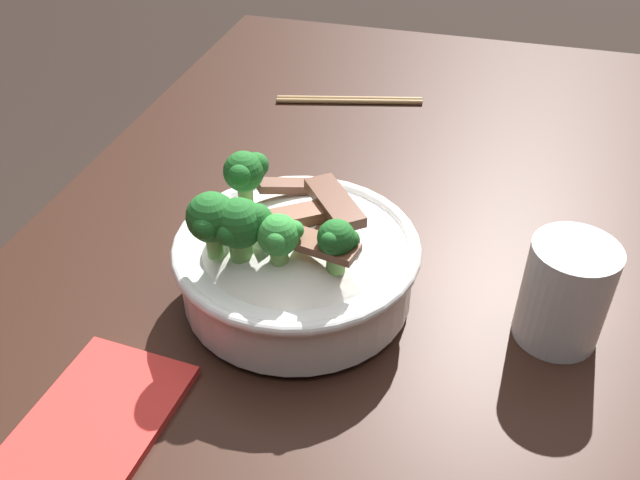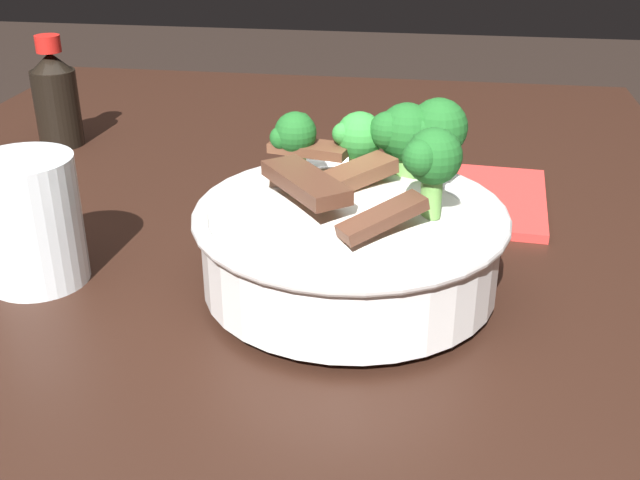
{
  "view_description": "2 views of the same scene",
  "coord_description": "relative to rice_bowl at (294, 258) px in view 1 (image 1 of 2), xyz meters",
  "views": [
    {
      "loc": [
        0.49,
        0.05,
        1.2
      ],
      "look_at": [
        0.05,
        -0.07,
        0.84
      ],
      "focal_mm": 38.22,
      "sensor_mm": 36.0,
      "label": 1
    },
    {
      "loc": [
        -0.47,
        -0.15,
        1.04
      ],
      "look_at": [
        0.06,
        -0.07,
        0.78
      ],
      "focal_mm": 43.71,
      "sensor_mm": 36.0,
      "label": 2
    }
  ],
  "objects": [
    {
      "name": "dining_table",
      "position": [
        -0.04,
        0.1,
        -0.14
      ],
      "size": [
        1.37,
        0.84,
        0.76
      ],
      "color": "black",
      "rests_on": "ground"
    },
    {
      "name": "rice_bowl",
      "position": [
        0.0,
        0.0,
        0.0
      ],
      "size": [
        0.23,
        0.23,
        0.14
      ],
      "color": "white",
      "rests_on": "dining_table"
    },
    {
      "name": "drinking_glass",
      "position": [
        -0.02,
        0.24,
        -0.01
      ],
      "size": [
        0.07,
        0.07,
        0.1
      ],
      "color": "white",
      "rests_on": "dining_table"
    },
    {
      "name": "chopsticks_pair",
      "position": [
        -0.42,
        -0.05,
        -0.05
      ],
      "size": [
        0.07,
        0.21,
        0.01
      ],
      "color": "#9E7A4C",
      "rests_on": "dining_table"
    },
    {
      "name": "folded_napkin",
      "position": [
        0.19,
        -0.11,
        -0.05
      ],
      "size": [
        0.17,
        0.12,
        0.01
      ],
      "primitive_type": "cube",
      "rotation": [
        0.0,
        0.0,
        -0.07
      ],
      "color": "red",
      "rests_on": "dining_table"
    }
  ]
}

